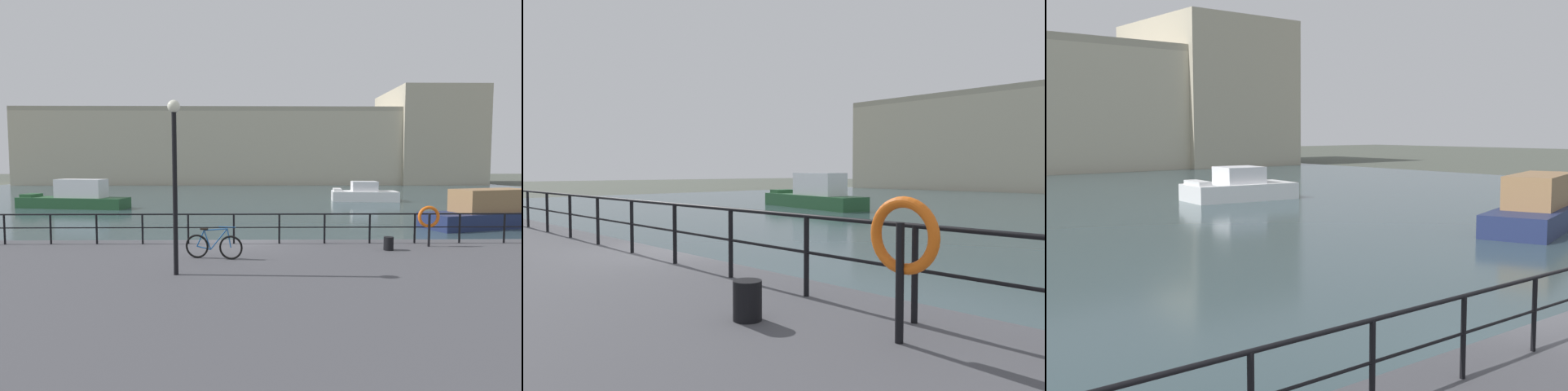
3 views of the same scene
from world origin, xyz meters
TOP-DOWN VIEW (x-y plane):
  - ground_plane at (0.00, 0.00)m, footprint 240.00×240.00m
  - moored_white_yacht at (-13.81, 19.17)m, footprint 9.17×3.73m
  - quay_railing at (-0.20, -0.75)m, footprint 25.84×0.07m
  - mooring_bollard at (4.93, -1.99)m, footprint 0.32×0.32m
  - life_ring_stand at (6.49, -1.36)m, footprint 0.75×0.16m

SIDE VIEW (x-z plane):
  - ground_plane at x=0.00m, z-range 0.00..0.00m
  - moored_white_yacht at x=-13.81m, z-range -0.31..2.02m
  - mooring_bollard at x=4.93m, z-range 0.82..1.26m
  - quay_railing at x=-0.20m, z-range 1.02..2.10m
  - life_ring_stand at x=6.49m, z-range 1.10..2.49m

